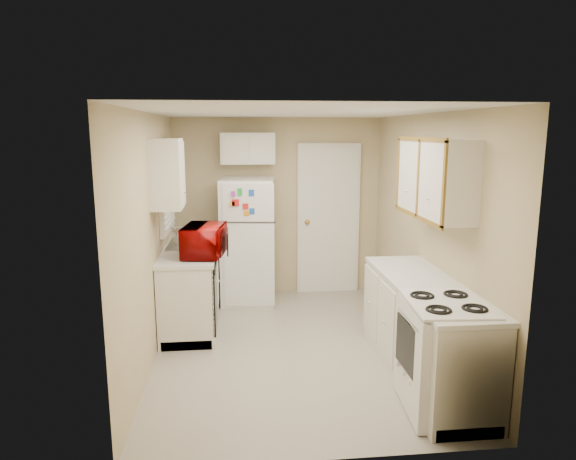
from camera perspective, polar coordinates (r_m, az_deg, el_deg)
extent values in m
plane|color=#BAB2A6|center=(5.51, 0.55, -12.82)|extent=(3.80, 3.80, 0.00)
plane|color=white|center=(5.05, 0.60, 12.96)|extent=(3.80, 3.80, 0.00)
plane|color=tan|center=(5.18, -15.00, -0.81)|extent=(3.80, 3.80, 0.00)
plane|color=tan|center=(5.48, 15.27, -0.19)|extent=(3.80, 3.80, 0.00)
plane|color=tan|center=(7.01, -1.18, 2.57)|extent=(2.80, 2.80, 0.00)
plane|color=tan|center=(3.33, 4.28, -7.00)|extent=(2.80, 2.80, 0.00)
cube|color=silver|center=(6.20, -10.61, -5.86)|extent=(0.60, 1.80, 0.90)
cube|color=black|center=(5.59, -8.13, -7.20)|extent=(0.03, 0.58, 0.72)
cube|color=gray|center=(6.24, -10.64, -1.86)|extent=(0.54, 0.74, 0.16)
imported|color=#8E0505|center=(5.58, -9.28, -1.33)|extent=(0.64, 0.41, 0.40)
imported|color=silver|center=(6.67, -10.37, 0.20)|extent=(0.12, 0.12, 0.21)
cube|color=silver|center=(6.15, -13.30, 4.85)|extent=(0.10, 0.98, 1.08)
cube|color=silver|center=(5.29, -13.34, 6.08)|extent=(0.30, 0.45, 0.70)
cube|color=white|center=(6.69, -4.45, -1.23)|extent=(0.73, 0.72, 1.63)
cube|color=silver|center=(6.77, -4.52, 9.04)|extent=(0.70, 0.30, 0.40)
cube|color=white|center=(7.09, 4.50, 1.16)|extent=(0.86, 0.06, 2.08)
cube|color=silver|center=(4.87, 14.88, -10.80)|extent=(0.60, 2.00, 0.90)
cube|color=white|center=(4.38, 16.94, -13.59)|extent=(0.64, 0.76, 0.88)
cube|color=silver|center=(4.88, 16.07, 5.56)|extent=(0.30, 1.20, 0.70)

